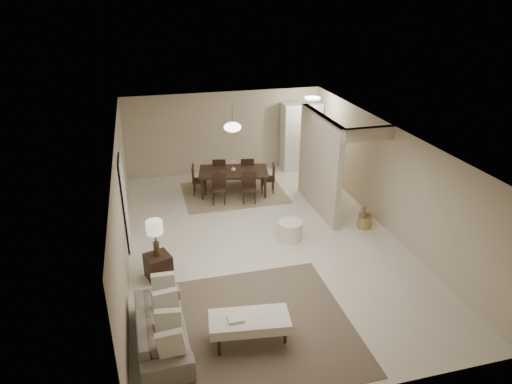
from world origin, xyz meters
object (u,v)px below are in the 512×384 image
object	(u,v)px
round_pouf	(290,231)
dining_table	(234,182)
pantry_cabinet	(301,136)
wicker_basket	(365,222)
ottoman_bench	(249,322)
side_table	(158,266)
sofa	(162,328)

from	to	relation	value
round_pouf	dining_table	size ratio (longest dim) A/B	0.30
pantry_cabinet	wicker_basket	xyz separation A→B (m)	(0.19, -4.15, -0.90)
ottoman_bench	pantry_cabinet	bearing A→B (deg)	71.86
side_table	round_pouf	bearing A→B (deg)	14.60
pantry_cabinet	round_pouf	bearing A→B (deg)	-112.29
round_pouf	dining_table	world-z (taller)	dining_table
ottoman_bench	round_pouf	bearing A→B (deg)	67.71
wicker_basket	dining_table	distance (m)	3.82
pantry_cabinet	sofa	xyz separation A→B (m)	(-4.80, -6.93, -0.76)
ottoman_bench	side_table	bearing A→B (deg)	128.32
dining_table	round_pouf	bearing A→B (deg)	-64.82
sofa	side_table	world-z (taller)	sofa
wicker_basket	pantry_cabinet	bearing A→B (deg)	92.56
sofa	wicker_basket	world-z (taller)	sofa
side_table	wicker_basket	xyz separation A→B (m)	(4.94, 0.88, -0.11)
side_table	dining_table	bearing A→B (deg)	57.70
pantry_cabinet	dining_table	distance (m)	2.92
side_table	round_pouf	xyz separation A→B (m)	(3.01, 0.78, -0.03)
sofa	wicker_basket	size ratio (longest dim) A/B	5.82
sofa	wicker_basket	xyz separation A→B (m)	(4.99, 2.78, -0.15)
ottoman_bench	round_pouf	xyz separation A→B (m)	(1.69, 2.98, -0.16)
side_table	wicker_basket	bearing A→B (deg)	10.15
dining_table	ottoman_bench	bearing A→B (deg)	-88.35
sofa	side_table	xyz separation A→B (m)	(0.05, 1.89, -0.04)
ottoman_bench	side_table	xyz separation A→B (m)	(-1.32, 2.19, -0.12)
dining_table	wicker_basket	bearing A→B (deg)	-35.01
side_table	wicker_basket	world-z (taller)	side_table
round_pouf	dining_table	bearing A→B (deg)	104.03
dining_table	sofa	bearing A→B (deg)	-101.86
sofa	dining_table	bearing A→B (deg)	-24.45
ottoman_bench	dining_table	world-z (taller)	dining_table
wicker_basket	side_table	bearing A→B (deg)	-169.85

